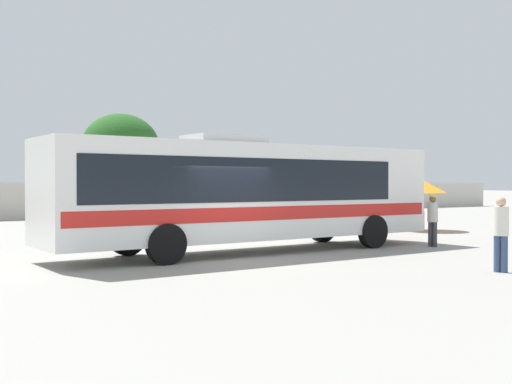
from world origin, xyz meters
The scene contains 8 objects.
ground_plane centered at (0.00, 10.00, 0.00)m, with size 300.00×300.00×0.00m, color gray.
perimeter_wall centered at (0.00, 22.41, 1.05)m, with size 80.00×0.30×2.10m, color beige.
coach_bus_white_red centered at (1.33, 1.21, 1.83)m, with size 12.51×3.00×3.42m.
attendant_by_bus_door centered at (7.24, -0.65, 0.95)m, with size 0.41×0.41×1.67m.
passenger_waiting_on_apron centered at (4.01, -5.52, 0.98)m, with size 0.44×0.44×1.74m.
vendor_umbrella_near_gate_orange centered at (12.10, 4.52, 1.95)m, with size 2.52×2.52×2.33m.
roadside_tree_midright centered at (7.17, 27.73, 4.19)m, with size 3.43×3.43×5.67m.
roadside_tree_right centered at (7.23, 27.16, 4.61)m, with size 5.33×5.33×6.89m.
Camera 1 is at (-8.54, -14.55, 2.04)m, focal length 44.07 mm.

